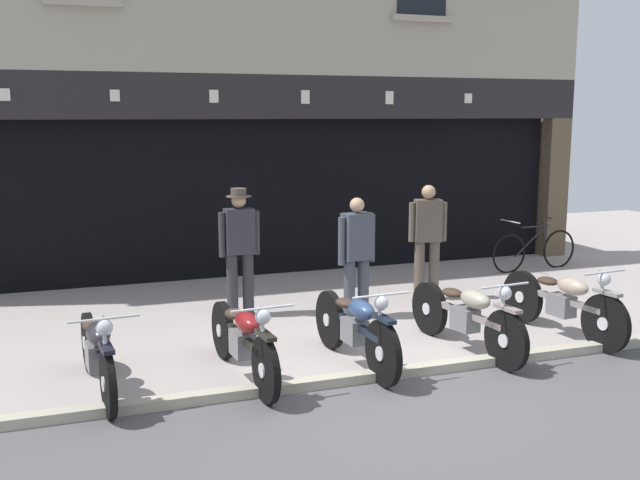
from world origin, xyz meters
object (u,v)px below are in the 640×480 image
at_px(motorcycle_center_right, 466,315).
at_px(leaning_bicycle, 535,249).
at_px(motorcycle_center_left, 243,339).
at_px(advert_board_near, 359,163).
at_px(salesman_right, 427,237).
at_px(motorcycle_left, 97,351).
at_px(motorcycle_center, 355,327).
at_px(motorcycle_right, 563,302).
at_px(advert_board_far, 423,161).
at_px(shopkeeper_center, 357,252).
at_px(salesman_left, 240,246).

bearing_deg(motorcycle_center_right, leaning_bicycle, -140.64).
bearing_deg(motorcycle_center_left, advert_board_near, -128.42).
bearing_deg(motorcycle_center_right, salesman_right, -113.19).
bearing_deg(motorcycle_left, motorcycle_center, 172.72).
distance_m(motorcycle_center_left, advert_board_near, 6.01).
relative_size(motorcycle_right, advert_board_far, 2.13).
height_order(motorcycle_right, advert_board_near, advert_board_near).
distance_m(motorcycle_center_left, shopkeeper_center, 2.69).
relative_size(motorcycle_center_right, shopkeeper_center, 1.30).
xyz_separation_m(motorcycle_left, advert_board_far, (5.93, 4.74, 1.43)).
xyz_separation_m(motorcycle_left, salesman_right, (4.72, 2.22, 0.51)).
distance_m(salesman_right, advert_board_far, 2.94).
distance_m(motorcycle_center, shopkeeper_center, 1.97).
bearing_deg(shopkeeper_center, advert_board_near, -123.38).
distance_m(advert_board_near, leaning_bicycle, 3.40).
bearing_deg(leaning_bicycle, salesman_right, 108.99).
bearing_deg(salesman_right, motorcycle_center_left, 48.57).
relative_size(motorcycle_center_right, leaning_bicycle, 1.17).
relative_size(motorcycle_center, advert_board_near, 1.80).
bearing_deg(leaning_bicycle, motorcycle_center_left, 115.52).
bearing_deg(advert_board_far, leaning_bicycle, -40.84).
bearing_deg(shopkeeper_center, motorcycle_right, 130.66).
distance_m(motorcycle_left, motorcycle_center_right, 4.02).
bearing_deg(motorcycle_left, salesman_right, -159.77).
bearing_deg(advert_board_near, advert_board_far, -0.01).
bearing_deg(motorcycle_center_left, motorcycle_center, 175.25).
bearing_deg(motorcycle_center, advert_board_near, -116.23).
bearing_deg(shopkeeper_center, motorcycle_center_right, 99.40).
relative_size(motorcycle_center, motorcycle_center_right, 0.95).
height_order(motorcycle_center_left, shopkeeper_center, shopkeeper_center).
height_order(motorcycle_center, advert_board_far, advert_board_far).
xyz_separation_m(motorcycle_center, salesman_right, (2.08, 2.33, 0.50)).
relative_size(motorcycle_right, salesman_right, 1.22).
distance_m(motorcycle_center, leaning_bicycle, 5.97).
bearing_deg(salesman_left, motorcycle_center_right, 128.69).
xyz_separation_m(advert_board_near, advert_board_far, (1.24, -0.00, 0.02)).
distance_m(motorcycle_right, leaning_bicycle, 3.96).
height_order(salesman_right, advert_board_far, advert_board_far).
xyz_separation_m(motorcycle_center_right, shopkeeper_center, (-0.63, 1.75, 0.46)).
xyz_separation_m(motorcycle_left, leaning_bicycle, (7.46, 3.42, -0.05)).
bearing_deg(motorcycle_center, advert_board_far, -127.52).
bearing_deg(motorcycle_right, motorcycle_center_left, -4.73).
height_order(motorcycle_center, shopkeeper_center, shopkeeper_center).
height_order(motorcycle_center, salesman_left, salesman_left).
relative_size(shopkeeper_center, advert_board_near, 1.45).
bearing_deg(advert_board_near, motorcycle_center_left, -124.08).
xyz_separation_m(motorcycle_center_left, motorcycle_center_right, (2.60, 0.02, 0.01)).
relative_size(motorcycle_center_left, shopkeeper_center, 1.27).
height_order(motorcycle_center_right, advert_board_near, advert_board_near).
distance_m(motorcycle_center, advert_board_far, 6.02).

